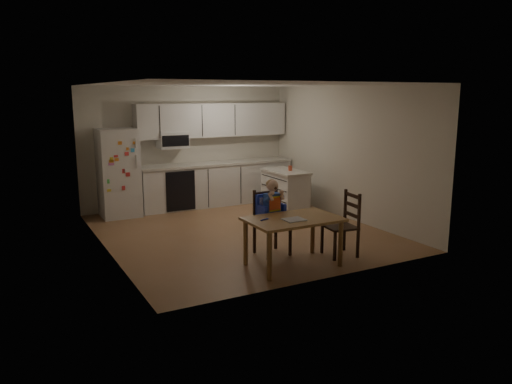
{
  "coord_description": "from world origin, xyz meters",
  "views": [
    {
      "loc": [
        -3.69,
        -7.47,
        2.36
      ],
      "look_at": [
        -0.38,
        -1.28,
        0.96
      ],
      "focal_mm": 35.0,
      "sensor_mm": 36.0,
      "label": 1
    }
  ],
  "objects_px": {
    "refrigerator": "(118,173)",
    "red_cup": "(290,168)",
    "chair_booster": "(271,209)",
    "kitchen_island": "(285,190)",
    "dining_table": "(293,225)",
    "chair_side": "(346,220)"
  },
  "relations": [
    {
      "from": "red_cup",
      "to": "chair_booster",
      "type": "bearing_deg",
      "value": -127.9
    },
    {
      "from": "refrigerator",
      "to": "kitchen_island",
      "type": "relative_size",
      "value": 1.52
    },
    {
      "from": "chair_booster",
      "to": "dining_table",
      "type": "bearing_deg",
      "value": -93.13
    },
    {
      "from": "refrigerator",
      "to": "kitchen_island",
      "type": "bearing_deg",
      "value": -19.73
    },
    {
      "from": "kitchen_island",
      "to": "chair_booster",
      "type": "height_order",
      "value": "chair_booster"
    },
    {
      "from": "kitchen_island",
      "to": "red_cup",
      "type": "height_order",
      "value": "red_cup"
    },
    {
      "from": "chair_booster",
      "to": "refrigerator",
      "type": "bearing_deg",
      "value": 109.32
    },
    {
      "from": "red_cup",
      "to": "chair_booster",
      "type": "xyz_separation_m",
      "value": [
        -1.72,
        -2.22,
        -0.2
      ]
    },
    {
      "from": "red_cup",
      "to": "refrigerator",
      "type": "bearing_deg",
      "value": 159.21
    },
    {
      "from": "dining_table",
      "to": "chair_booster",
      "type": "distance_m",
      "value": 0.62
    },
    {
      "from": "kitchen_island",
      "to": "dining_table",
      "type": "height_order",
      "value": "kitchen_island"
    },
    {
      "from": "kitchen_island",
      "to": "red_cup",
      "type": "relative_size",
      "value": 11.07
    },
    {
      "from": "red_cup",
      "to": "dining_table",
      "type": "xyz_separation_m",
      "value": [
        -1.72,
        -2.83,
        -0.29
      ]
    },
    {
      "from": "refrigerator",
      "to": "dining_table",
      "type": "relative_size",
      "value": 1.34
    },
    {
      "from": "kitchen_island",
      "to": "dining_table",
      "type": "distance_m",
      "value": 3.36
    },
    {
      "from": "kitchen_island",
      "to": "dining_table",
      "type": "bearing_deg",
      "value": -119.63
    },
    {
      "from": "refrigerator",
      "to": "red_cup",
      "type": "height_order",
      "value": "refrigerator"
    },
    {
      "from": "red_cup",
      "to": "chair_side",
      "type": "relative_size",
      "value": 0.11
    },
    {
      "from": "refrigerator",
      "to": "red_cup",
      "type": "bearing_deg",
      "value": -20.79
    },
    {
      "from": "chair_booster",
      "to": "chair_side",
      "type": "relative_size",
      "value": 1.19
    },
    {
      "from": "dining_table",
      "to": "chair_side",
      "type": "relative_size",
      "value": 1.34
    },
    {
      "from": "dining_table",
      "to": "chair_side",
      "type": "bearing_deg",
      "value": 2.32
    }
  ]
}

